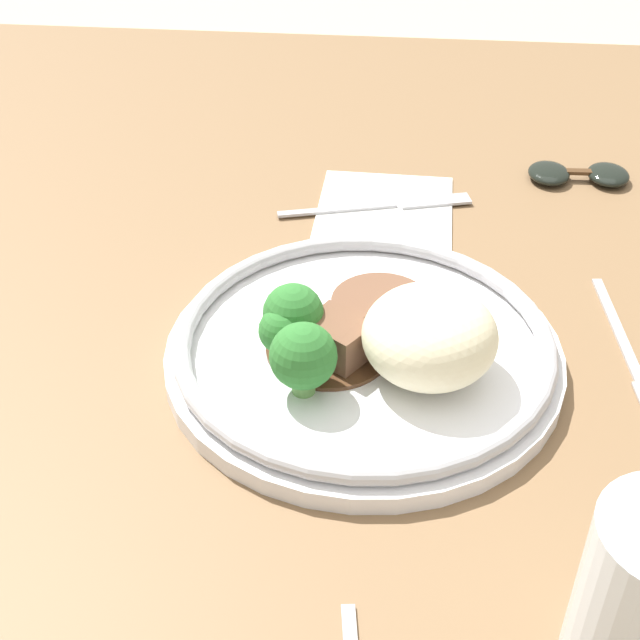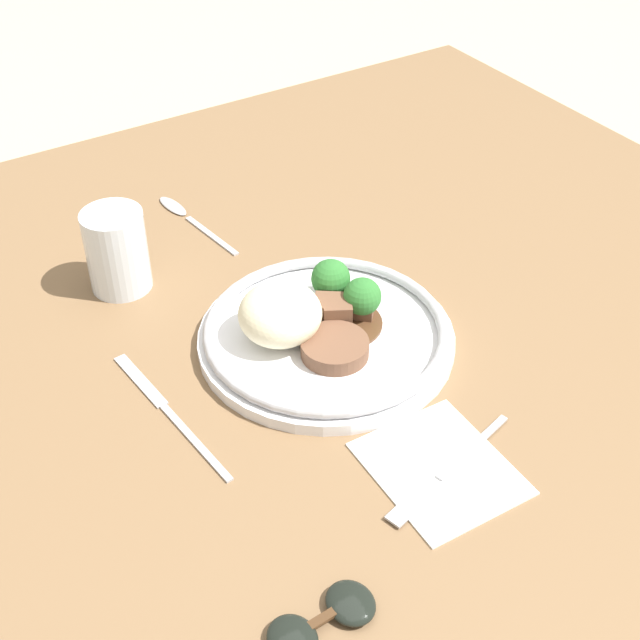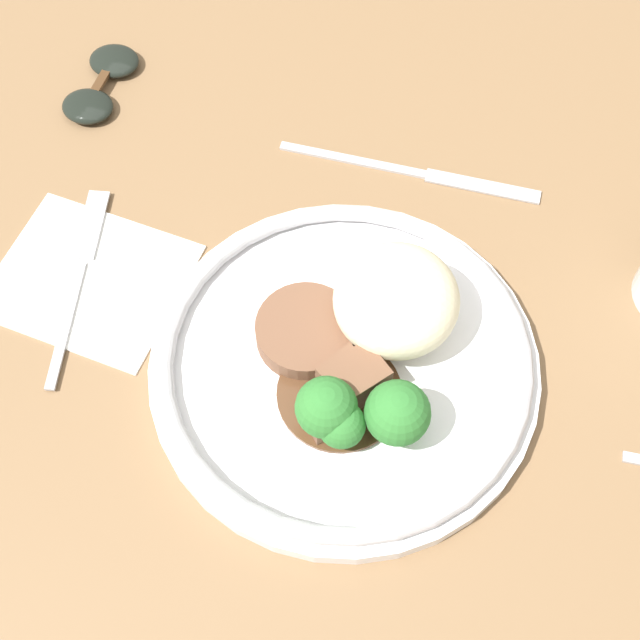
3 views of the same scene
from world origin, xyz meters
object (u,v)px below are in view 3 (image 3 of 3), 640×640
at_px(knife, 419,173).
at_px(fork, 81,265).
at_px(sunglasses, 101,83).
at_px(plate, 353,355).

bearing_deg(knife, fork, -146.53).
height_order(fork, sunglasses, sunglasses).
xyz_separation_m(knife, sunglasses, (-0.27, -0.00, 0.01)).
bearing_deg(plate, sunglasses, 147.97).
bearing_deg(fork, plate, -108.01).
bearing_deg(plate, knife, 91.91).
bearing_deg(sunglasses, fork, -70.63).
height_order(plate, knife, plate).
bearing_deg(fork, knife, -66.29).
relative_size(plate, fork, 1.61).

